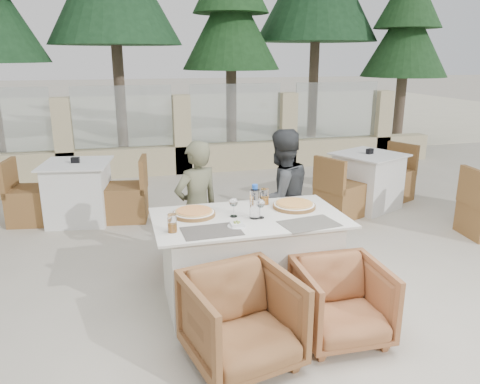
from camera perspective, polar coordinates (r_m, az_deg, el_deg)
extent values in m
plane|color=#BCB4A0|center=(4.23, 2.56, -12.98)|extent=(80.00, 80.00, 0.00)
cube|color=beige|center=(17.67, -11.21, 9.38)|extent=(30.00, 16.00, 0.01)
cone|color=#1F4A20|center=(11.04, -1.11, 18.62)|extent=(2.20, 2.20, 5.00)
cone|color=#1F4720|center=(12.00, 19.49, 16.36)|extent=(1.98, 1.98, 4.50)
cube|color=#4F4A43|center=(3.61, -3.48, -4.78)|extent=(0.46, 0.32, 0.00)
cube|color=#5C584F|center=(3.80, 8.44, -3.84)|extent=(0.49, 0.36, 0.00)
cylinder|color=#CB4F1B|center=(3.96, -5.62, -2.56)|extent=(0.44, 0.44, 0.05)
cylinder|color=#C9651B|center=(4.17, 6.61, -1.59)|extent=(0.50, 0.50, 0.05)
cylinder|color=#B8DCF3|center=(3.84, 1.81, -1.16)|extent=(0.10, 0.10, 0.29)
cylinder|color=orange|center=(3.60, -8.27, -3.79)|extent=(0.08, 0.08, 0.14)
cylinder|color=orange|center=(4.23, 3.05, -0.56)|extent=(0.08, 0.08, 0.14)
imported|color=brown|center=(4.79, -5.40, -5.81)|extent=(0.59, 0.60, 0.54)
imported|color=brown|center=(4.78, 4.82, -5.47)|extent=(0.76, 0.77, 0.59)
imported|color=brown|center=(3.32, 0.21, -15.38)|extent=(0.84, 0.86, 0.66)
imported|color=#9B5F38|center=(3.67, 12.26, -12.96)|extent=(0.66, 0.67, 0.60)
imported|color=#5B5C43|center=(4.50, -5.26, -2.01)|extent=(0.57, 0.48, 1.32)
imported|color=#313436|center=(4.70, 5.00, -0.73)|extent=(0.80, 0.70, 1.39)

